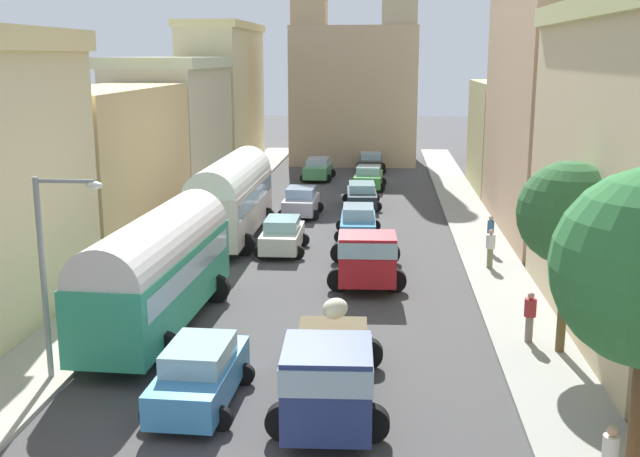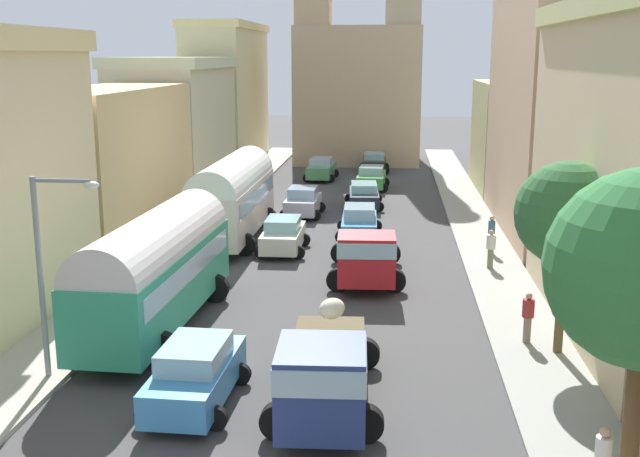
{
  "view_description": "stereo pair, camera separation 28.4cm",
  "coord_description": "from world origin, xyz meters",
  "px_view_note": "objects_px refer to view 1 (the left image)",
  "views": [
    {
      "loc": [
        2.55,
        -11.03,
        8.8
      ],
      "look_at": [
        0.0,
        19.57,
        1.89
      ],
      "focal_mm": 43.35,
      "sensor_mm": 36.0,
      "label": 1
    },
    {
      "loc": [
        2.83,
        -11.0,
        8.8
      ],
      "look_at": [
        0.0,
        19.57,
        1.89
      ],
      "focal_mm": 43.35,
      "sensor_mm": 36.0,
      "label": 2
    }
  ],
  "objects_px": {
    "parked_bus_0": "(158,266)",
    "car_6": "(301,202)",
    "car_0": "(358,222)",
    "car_4": "(200,374)",
    "cargo_truck_0": "(329,370)",
    "car_2": "(368,178)",
    "pedestrian_2": "(490,247)",
    "car_3": "(371,162)",
    "car_7": "(318,169)",
    "pedestrian_1": "(530,316)",
    "streetlamp_near": "(52,260)",
    "car_5": "(282,235)",
    "cargo_truck_1": "(366,254)",
    "car_1": "(362,195)",
    "parked_bus_1": "(231,195)",
    "pedestrian_0": "(490,232)"
  },
  "relations": [
    {
      "from": "car_3",
      "to": "parked_bus_1",
      "type": "bearing_deg",
      "value": -105.53
    },
    {
      "from": "car_0",
      "to": "streetlamp_near",
      "type": "xyz_separation_m",
      "value": [
        -7.55,
        -18.04,
        2.7
      ]
    },
    {
      "from": "cargo_truck_0",
      "to": "car_4",
      "type": "distance_m",
      "value": 3.39
    },
    {
      "from": "car_0",
      "to": "car_4",
      "type": "distance_m",
      "value": 19.42
    },
    {
      "from": "car_2",
      "to": "car_3",
      "type": "bearing_deg",
      "value": 89.9
    },
    {
      "from": "pedestrian_0",
      "to": "car_0",
      "type": "bearing_deg",
      "value": 152.91
    },
    {
      "from": "cargo_truck_0",
      "to": "car_0",
      "type": "bearing_deg",
      "value": 89.87
    },
    {
      "from": "car_3",
      "to": "car_7",
      "type": "bearing_deg",
      "value": -133.14
    },
    {
      "from": "parked_bus_0",
      "to": "car_3",
      "type": "bearing_deg",
      "value": 79.99
    },
    {
      "from": "car_4",
      "to": "car_7",
      "type": "distance_m",
      "value": 36.88
    },
    {
      "from": "cargo_truck_0",
      "to": "car_0",
      "type": "xyz_separation_m",
      "value": [
        0.04,
        19.53,
        -0.47
      ]
    },
    {
      "from": "cargo_truck_1",
      "to": "pedestrian_2",
      "type": "relative_size",
      "value": 3.96
    },
    {
      "from": "car_4",
      "to": "car_6",
      "type": "xyz_separation_m",
      "value": [
        0.04,
        23.92,
        -0.02
      ]
    },
    {
      "from": "car_4",
      "to": "pedestrian_1",
      "type": "distance_m",
      "value": 10.38
    },
    {
      "from": "pedestrian_2",
      "to": "pedestrian_0",
      "type": "bearing_deg",
      "value": 82.57
    },
    {
      "from": "car_6",
      "to": "pedestrian_2",
      "type": "xyz_separation_m",
      "value": [
        9.03,
        -10.48,
        0.19
      ]
    },
    {
      "from": "pedestrian_0",
      "to": "pedestrian_1",
      "type": "relative_size",
      "value": 1.05
    },
    {
      "from": "car_3",
      "to": "pedestrian_1",
      "type": "distance_m",
      "value": 36.38
    },
    {
      "from": "cargo_truck_0",
      "to": "car_5",
      "type": "distance_m",
      "value": 16.56
    },
    {
      "from": "car_2",
      "to": "pedestrian_2",
      "type": "xyz_separation_m",
      "value": [
        5.48,
        -19.71,
        0.21
      ]
    },
    {
      "from": "car_4",
      "to": "car_3",
      "type": "bearing_deg",
      "value": 84.96
    },
    {
      "from": "parked_bus_1",
      "to": "car_1",
      "type": "height_order",
      "value": "parked_bus_1"
    },
    {
      "from": "cargo_truck_0",
      "to": "car_7",
      "type": "bearing_deg",
      "value": 95.29
    },
    {
      "from": "cargo_truck_0",
      "to": "car_1",
      "type": "relative_size",
      "value": 1.69
    },
    {
      "from": "pedestrian_1",
      "to": "car_1",
      "type": "bearing_deg",
      "value": 104.93
    },
    {
      "from": "pedestrian_1",
      "to": "streetlamp_near",
      "type": "xyz_separation_m",
      "value": [
        -13.33,
        -3.8,
        2.5
      ]
    },
    {
      "from": "parked_bus_0",
      "to": "car_4",
      "type": "bearing_deg",
      "value": -64.16
    },
    {
      "from": "cargo_truck_1",
      "to": "streetlamp_near",
      "type": "xyz_separation_m",
      "value": [
        -8.15,
        -10.16,
        2.3
      ]
    },
    {
      "from": "car_0",
      "to": "pedestrian_0",
      "type": "distance_m",
      "value": 6.78
    },
    {
      "from": "car_6",
      "to": "pedestrian_2",
      "type": "relative_size",
      "value": 2.09
    },
    {
      "from": "cargo_truck_1",
      "to": "car_1",
      "type": "relative_size",
      "value": 1.62
    },
    {
      "from": "cargo_truck_0",
      "to": "car_0",
      "type": "height_order",
      "value": "cargo_truck_0"
    },
    {
      "from": "pedestrian_2",
      "to": "car_0",
      "type": "bearing_deg",
      "value": 135.01
    },
    {
      "from": "parked_bus_1",
      "to": "car_7",
      "type": "relative_size",
      "value": 2.31
    },
    {
      "from": "car_0",
      "to": "cargo_truck_0",
      "type": "bearing_deg",
      "value": -90.13
    },
    {
      "from": "parked_bus_0",
      "to": "car_2",
      "type": "bearing_deg",
      "value": 77.31
    },
    {
      "from": "pedestrian_0",
      "to": "car_6",
      "type": "bearing_deg",
      "value": 139.95
    },
    {
      "from": "car_5",
      "to": "pedestrian_1",
      "type": "xyz_separation_m",
      "value": [
        9.11,
        -10.93,
        0.18
      ]
    },
    {
      "from": "parked_bus_0",
      "to": "car_6",
      "type": "relative_size",
      "value": 2.63
    },
    {
      "from": "car_4",
      "to": "pedestrian_2",
      "type": "height_order",
      "value": "pedestrian_2"
    },
    {
      "from": "car_1",
      "to": "car_5",
      "type": "bearing_deg",
      "value": -106.67
    },
    {
      "from": "car_3",
      "to": "streetlamp_near",
      "type": "relative_size",
      "value": 0.64
    },
    {
      "from": "car_3",
      "to": "car_7",
      "type": "xyz_separation_m",
      "value": [
        -3.72,
        -3.96,
        0.04
      ]
    },
    {
      "from": "pedestrian_0",
      "to": "parked_bus_1",
      "type": "bearing_deg",
      "value": 170.38
    },
    {
      "from": "parked_bus_1",
      "to": "car_0",
      "type": "bearing_deg",
      "value": 9.56
    },
    {
      "from": "cargo_truck_1",
      "to": "car_6",
      "type": "height_order",
      "value": "cargo_truck_1"
    },
    {
      "from": "parked_bus_1",
      "to": "car_0",
      "type": "xyz_separation_m",
      "value": [
        6.1,
        1.03,
        -1.44
      ]
    },
    {
      "from": "cargo_truck_1",
      "to": "pedestrian_0",
      "type": "height_order",
      "value": "cargo_truck_1"
    },
    {
      "from": "car_4",
      "to": "parked_bus_0",
      "type": "bearing_deg",
      "value": 115.84
    },
    {
      "from": "car_2",
      "to": "car_4",
      "type": "distance_m",
      "value": 33.35
    }
  ]
}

